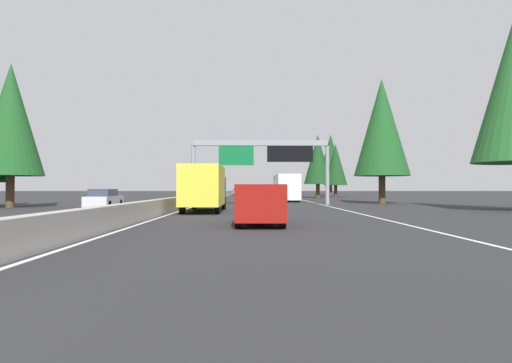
{
  "coord_description": "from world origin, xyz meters",
  "views": [
    {
      "loc": [
        -3.58,
        -5.02,
        1.55
      ],
      "look_at": [
        55.35,
        -5.64,
        2.39
      ],
      "focal_mm": 31.46,
      "sensor_mm": 36.0,
      "label": 1
    }
  ],
  "objects_px": {
    "sign_gantry_overhead": "(262,153)",
    "sedan_near_center": "(237,192)",
    "minivan_mid_center": "(260,202)",
    "sedan_distant_b": "(240,191)",
    "oncoming_far": "(192,191)",
    "sedan_far_left": "(279,194)",
    "conifer_right_far": "(336,165)",
    "conifer_right_near": "(382,127)",
    "oncoming_near": "(104,199)",
    "bus_distant_a": "(286,187)",
    "pickup_near_right": "(271,191)",
    "conifer_right_mid": "(318,159)",
    "conifer_left_foreground": "(11,120)",
    "conifer_right_distant": "(331,158)",
    "box_truck_mid_left": "(205,187)"
  },
  "relations": [
    {
      "from": "sign_gantry_overhead",
      "to": "sedan_near_center",
      "type": "relative_size",
      "value": 2.88
    },
    {
      "from": "minivan_mid_center",
      "to": "sedan_distant_b",
      "type": "bearing_deg",
      "value": 1.85
    },
    {
      "from": "oncoming_far",
      "to": "sedan_far_left",
      "type": "bearing_deg",
      "value": 33.14
    },
    {
      "from": "conifer_right_far",
      "to": "oncoming_far",
      "type": "bearing_deg",
      "value": 69.27
    },
    {
      "from": "sign_gantry_overhead",
      "to": "sedan_far_left",
      "type": "distance_m",
      "value": 23.39
    },
    {
      "from": "sedan_far_left",
      "to": "sedan_near_center",
      "type": "xyz_separation_m",
      "value": [
        41.83,
        7.39,
        0.0
      ]
    },
    {
      "from": "sign_gantry_overhead",
      "to": "conifer_right_near",
      "type": "distance_m",
      "value": 12.89
    },
    {
      "from": "sedan_near_center",
      "to": "conifer_right_near",
      "type": "height_order",
      "value": "conifer_right_near"
    },
    {
      "from": "oncoming_near",
      "to": "conifer_right_near",
      "type": "relative_size",
      "value": 0.35
    },
    {
      "from": "bus_distant_a",
      "to": "pickup_near_right",
      "type": "bearing_deg",
      "value": 0.05
    },
    {
      "from": "sedan_near_center",
      "to": "conifer_right_mid",
      "type": "xyz_separation_m",
      "value": [
        -36.15,
        -13.77,
        5.31
      ]
    },
    {
      "from": "oncoming_far",
      "to": "conifer_right_mid",
      "type": "distance_m",
      "value": 29.0
    },
    {
      "from": "sedan_near_center",
      "to": "conifer_right_mid",
      "type": "relative_size",
      "value": 0.45
    },
    {
      "from": "minivan_mid_center",
      "to": "pickup_near_right",
      "type": "relative_size",
      "value": 0.89
    },
    {
      "from": "pickup_near_right",
      "to": "oncoming_far",
      "type": "xyz_separation_m",
      "value": [
        -4.72,
        15.76,
        0.0
      ]
    },
    {
      "from": "oncoming_near",
      "to": "oncoming_far",
      "type": "bearing_deg",
      "value": -179.71
    },
    {
      "from": "minivan_mid_center",
      "to": "oncoming_near",
      "type": "distance_m",
      "value": 19.55
    },
    {
      "from": "sedan_far_left",
      "to": "bus_distant_a",
      "type": "relative_size",
      "value": 0.38
    },
    {
      "from": "sedan_distant_b",
      "to": "conifer_left_foreground",
      "type": "relative_size",
      "value": 0.38
    },
    {
      "from": "minivan_mid_center",
      "to": "conifer_right_mid",
      "type": "xyz_separation_m",
      "value": [
        50.65,
        -10.02,
        5.04
      ]
    },
    {
      "from": "sedan_near_center",
      "to": "conifer_right_distant",
      "type": "bearing_deg",
      "value": -111.25
    },
    {
      "from": "sedan_near_center",
      "to": "pickup_near_right",
      "type": "bearing_deg",
      "value": -150.27
    },
    {
      "from": "sedan_distant_b",
      "to": "sedan_near_center",
      "type": "distance_m",
      "value": 20.99
    },
    {
      "from": "conifer_right_distant",
      "to": "conifer_right_near",
      "type": "bearing_deg",
      "value": 175.36
    },
    {
      "from": "conifer_right_far",
      "to": "conifer_right_distant",
      "type": "height_order",
      "value": "conifer_right_distant"
    },
    {
      "from": "pickup_near_right",
      "to": "minivan_mid_center",
      "type": "bearing_deg",
      "value": 177.05
    },
    {
      "from": "sedan_distant_b",
      "to": "conifer_right_far",
      "type": "xyz_separation_m",
      "value": [
        -48.89,
        -17.84,
        4.91
      ]
    },
    {
      "from": "box_truck_mid_left",
      "to": "conifer_right_far",
      "type": "xyz_separation_m",
      "value": [
        48.37,
        -17.76,
        3.98
      ]
    },
    {
      "from": "conifer_right_near",
      "to": "conifer_left_foreground",
      "type": "bearing_deg",
      "value": 105.83
    },
    {
      "from": "pickup_near_right",
      "to": "oncoming_far",
      "type": "height_order",
      "value": "same"
    },
    {
      "from": "box_truck_mid_left",
      "to": "conifer_right_mid",
      "type": "height_order",
      "value": "conifer_right_mid"
    },
    {
      "from": "conifer_right_mid",
      "to": "conifer_left_foreground",
      "type": "xyz_separation_m",
      "value": [
        -34.08,
        29.38,
        0.95
      ]
    },
    {
      "from": "bus_distant_a",
      "to": "conifer_right_far",
      "type": "distance_m",
      "value": 26.25
    },
    {
      "from": "sedan_distant_b",
      "to": "conifer_right_near",
      "type": "distance_m",
      "value": 84.0
    },
    {
      "from": "box_truck_mid_left",
      "to": "conifer_right_near",
      "type": "bearing_deg",
      "value": -46.83
    },
    {
      "from": "oncoming_far",
      "to": "conifer_left_foreground",
      "type": "height_order",
      "value": "conifer_left_foreground"
    },
    {
      "from": "oncoming_near",
      "to": "minivan_mid_center",
      "type": "bearing_deg",
      "value": 36.77
    },
    {
      "from": "sign_gantry_overhead",
      "to": "conifer_left_foreground",
      "type": "height_order",
      "value": "conifer_left_foreground"
    },
    {
      "from": "sign_gantry_overhead",
      "to": "minivan_mid_center",
      "type": "distance_m",
      "value": 22.44
    },
    {
      "from": "conifer_right_distant",
      "to": "pickup_near_right",
      "type": "bearing_deg",
      "value": 111.21
    },
    {
      "from": "pickup_near_right",
      "to": "oncoming_far",
      "type": "distance_m",
      "value": 16.45
    },
    {
      "from": "conifer_left_foreground",
      "to": "oncoming_far",
      "type": "bearing_deg",
      "value": -8.05
    },
    {
      "from": "sedan_far_left",
      "to": "pickup_near_right",
      "type": "xyz_separation_m",
      "value": [
        28.62,
        -0.16,
        0.23
      ]
    },
    {
      "from": "conifer_right_near",
      "to": "conifer_right_far",
      "type": "xyz_separation_m",
      "value": [
        33.23,
        -1.63,
        -2.02
      ]
    },
    {
      "from": "oncoming_far",
      "to": "conifer_left_foreground",
      "type": "relative_size",
      "value": 0.49
    },
    {
      "from": "pickup_near_right",
      "to": "oncoming_near",
      "type": "distance_m",
      "value": 59.96
    },
    {
      "from": "sign_gantry_overhead",
      "to": "sedan_far_left",
      "type": "bearing_deg",
      "value": -7.4
    },
    {
      "from": "box_truck_mid_left",
      "to": "oncoming_far",
      "type": "bearing_deg",
      "value": 8.34
    },
    {
      "from": "sign_gantry_overhead",
      "to": "minivan_mid_center",
      "type": "bearing_deg",
      "value": 178.27
    },
    {
      "from": "sedan_far_left",
      "to": "sedan_distant_b",
      "type": "bearing_deg",
      "value": 6.47
    }
  ]
}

